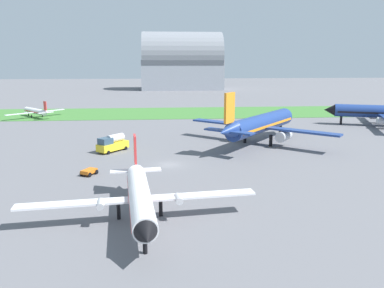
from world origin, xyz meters
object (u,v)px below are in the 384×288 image
Objects in this scene: airplane_midfield_jet at (260,124)px; airplane_foreground_turboprop at (140,196)px; fuel_truck_near_gate at (112,143)px; baggage_cart_by_runway at (89,171)px; airplane_parked_jet_far at (381,112)px; airplane_taxiing_turboprop at (36,111)px.

airplane_midfield_jet reaches higher than airplane_foreground_turboprop.
airplane_midfield_jet is 30.89m from fuel_truck_near_gate.
fuel_truck_near_gate is at bearing -158.35° from baggage_cart_by_runway.
airplane_midfield_jet is 9.46× the size of baggage_cart_by_runway.
fuel_truck_near_gate is (-68.50, -23.77, -2.24)m from airplane_parked_jet_far.
airplane_foreground_turboprop reaches higher than baggage_cart_by_runway.
airplane_midfield_jet reaches higher than baggage_cart_by_runway.
airplane_midfield_jet is 42.65m from airplane_parked_jet_far.
airplane_parked_jet_far is 99.99m from airplane_taxiing_turboprop.
airplane_taxiing_turboprop is (-59.32, 41.84, -2.20)m from airplane_midfield_jet.
airplane_midfield_jet reaches higher than airplane_taxiing_turboprop.
airplane_parked_jet_far is 9.92× the size of baggage_cart_by_runway.
airplane_foreground_turboprop is at bearing 52.35° from fuel_truck_near_gate.
fuel_truck_near_gate is 15.66m from baggage_cart_by_runway.
airplane_midfield_jet is 72.62m from airplane_taxiing_turboprop.
airplane_midfield_jet is at bearing -167.59° from airplane_taxiing_turboprop.
airplane_parked_jet_far is 80.53m from baggage_cart_by_runway.
airplane_foreground_turboprop is (-23.31, -37.82, -1.35)m from airplane_midfield_jet.
airplane_taxiing_turboprop reaches higher than fuel_truck_near_gate.
airplane_parked_jet_far is 72.54m from fuel_truck_near_gate.
airplane_midfield_jet reaches higher than fuel_truck_near_gate.
airplane_taxiing_turboprop is at bearing 94.87° from airplane_midfield_jet.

